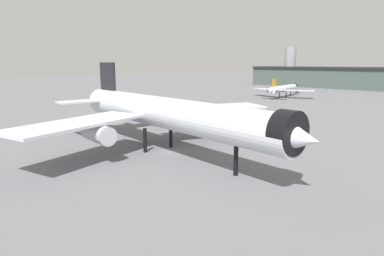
% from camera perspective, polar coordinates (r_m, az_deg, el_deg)
% --- Properties ---
extents(ground, '(900.00, 900.00, 0.00)m').
position_cam_1_polar(ground, '(71.28, -3.95, -4.17)').
color(ground, slate).
extents(airliner_near_gate, '(68.90, 62.97, 18.74)m').
position_cam_1_polar(airliner_near_gate, '(70.14, -4.62, 2.46)').
color(airliner_near_gate, silver).
rests_on(airliner_near_gate, ground).
extents(airliner_far_taxiway, '(33.44, 37.41, 10.61)m').
position_cam_1_polar(airliner_far_taxiway, '(193.12, 15.32, 6.44)').
color(airliner_far_taxiway, silver).
rests_on(airliner_far_taxiway, ground).
extents(service_truck_front, '(3.52, 5.86, 3.00)m').
position_cam_1_polar(service_truck_front, '(112.01, -4.69, 2.20)').
color(service_truck_front, black).
rests_on(service_truck_front, ground).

